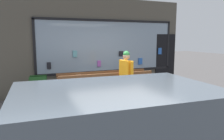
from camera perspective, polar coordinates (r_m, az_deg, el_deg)
ground_plane at (r=6.02m, az=2.43°, el=-10.63°), size 40.00×40.00×0.00m
shopfront_facade at (r=7.95m, az=-4.32°, el=6.33°), size 7.12×0.29×3.37m
display_table_main at (r=6.88m, az=-1.67°, el=-1.95°), size 3.00×0.66×0.89m
person_browsing at (r=6.54m, az=3.71°, el=-0.87°), size 0.29×0.63×1.58m
small_dog at (r=6.30m, az=1.48°, el=-7.11°), size 0.28×0.61×0.42m
sandwich_board_sign at (r=6.74m, az=-18.60°, el=-5.07°), size 0.59×0.82×0.86m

